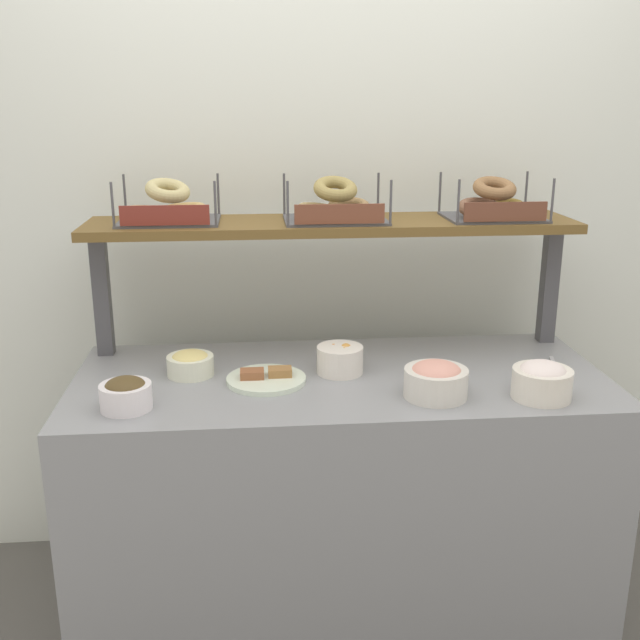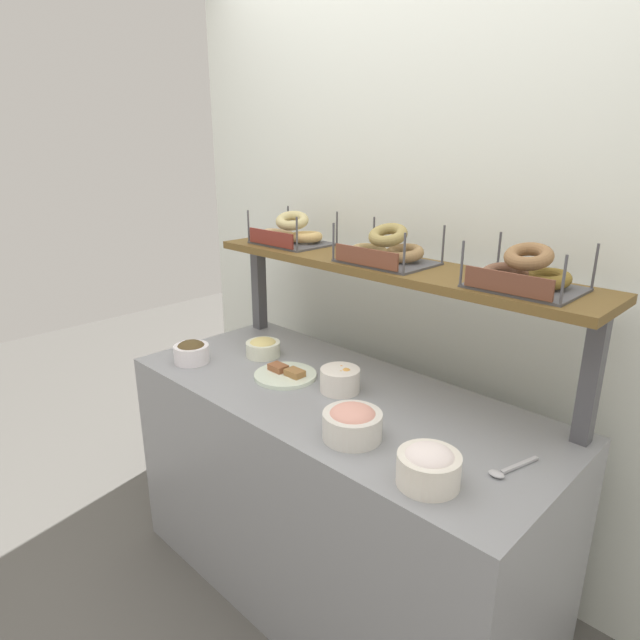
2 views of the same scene
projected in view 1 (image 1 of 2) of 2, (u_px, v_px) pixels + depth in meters
ground_plane at (339, 612)px, 2.50m from camera, size 8.00×8.00×0.00m
back_wall at (323, 230)px, 2.68m from camera, size 2.81×0.06×2.40m
deli_counter at (340, 500)px, 2.38m from camera, size 1.61×0.70×0.85m
shelf_riser_left at (102, 295)px, 2.39m from camera, size 0.05×0.05×0.40m
shelf_riser_right at (549, 285)px, 2.52m from camera, size 0.05×0.05×0.40m
upper_shelf at (332, 225)px, 2.39m from camera, size 1.57×0.32×0.03m
bowl_cream_cheese at (542, 380)px, 2.07m from camera, size 0.17×0.17×0.11m
bowl_fruit_salad at (339, 359)px, 2.26m from camera, size 0.14×0.14×0.09m
bowl_egg_salad at (190, 363)px, 2.25m from camera, size 0.14×0.14×0.08m
bowl_chocolate_spread at (126, 394)px, 2.00m from camera, size 0.14×0.14×0.09m
bowl_lox_spread at (436, 379)px, 2.08m from camera, size 0.18×0.18×0.10m
serving_plate_white at (266, 378)px, 2.20m from camera, size 0.24×0.24×0.04m
serving_spoon_near_plate at (556, 370)px, 2.28m from camera, size 0.07×0.17×0.01m
bagel_basket_plain at (168, 208)px, 2.34m from camera, size 0.31×0.26×0.14m
bagel_basket_everything at (335, 206)px, 2.36m from camera, size 0.32×0.24×0.14m
bagel_basket_cinnamon_raisin at (493, 205)px, 2.41m from camera, size 0.31×0.25×0.14m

